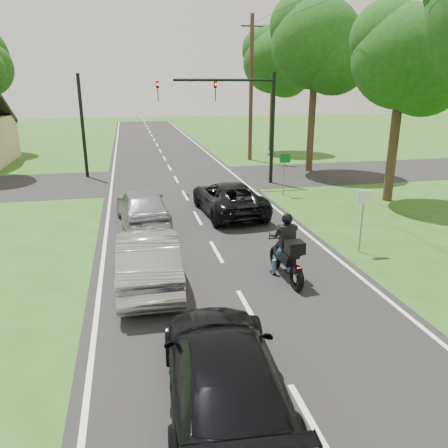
{
  "coord_description": "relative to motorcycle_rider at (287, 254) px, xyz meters",
  "views": [
    {
      "loc": [
        -2.69,
        -9.42,
        5.37
      ],
      "look_at": [
        0.04,
        3.0,
        1.3
      ],
      "focal_mm": 35.0,
      "sensor_mm": 36.0,
      "label": 1
    }
  ],
  "objects": [
    {
      "name": "dark_suv",
      "position": [
        -0.12,
        6.95,
        -0.07
      ],
      "size": [
        2.68,
        5.2,
        1.4
      ],
      "primitive_type": "imported",
      "rotation": [
        0.0,
        0.0,
        3.21
      ],
      "color": "black",
      "rests_on": "road"
    },
    {
      "name": "utility_pole_far",
      "position": [
        4.66,
        20.54,
        4.3
      ],
      "size": [
        1.6,
        0.28,
        10.0
      ],
      "color": "#4B2E22",
      "rests_on": "ground"
    },
    {
      "name": "road",
      "position": [
        -1.54,
        8.54,
        -0.77
      ],
      "size": [
        8.0,
        100.0,
        0.01
      ],
      "primitive_type": "cube",
      "color": "black",
      "rests_on": "ground"
    },
    {
      "name": "silver_suv",
      "position": [
        -3.82,
        6.04,
        0.0
      ],
      "size": [
        2.21,
        4.66,
        1.54
      ],
      "primitive_type": "imported",
      "rotation": [
        0.0,
        0.0,
        3.23
      ],
      "color": "#9CA0A4",
      "rests_on": "road"
    },
    {
      "name": "ground",
      "position": [
        -1.54,
        -1.46,
        -0.78
      ],
      "size": [
        140.0,
        140.0,
        0.0
      ],
      "primitive_type": "plane",
      "color": "#2A4F16",
      "rests_on": "ground"
    },
    {
      "name": "silver_sedan",
      "position": [
        -3.87,
        0.54,
        -0.01
      ],
      "size": [
        1.72,
        4.67,
        1.53
      ],
      "primitive_type": "imported",
      "rotation": [
        0.0,
        0.0,
        3.12
      ],
      "color": "#A2A2A6",
      "rests_on": "road"
    },
    {
      "name": "signal_pole_far",
      "position": [
        -6.74,
        16.54,
        2.22
      ],
      "size": [
        0.2,
        0.2,
        6.0
      ],
      "primitive_type": "cylinder",
      "color": "black",
      "rests_on": "ground"
    },
    {
      "name": "sign_white",
      "position": [
        3.16,
        1.52,
        0.82
      ],
      "size": [
        0.55,
        0.07,
        2.12
      ],
      "color": "slate",
      "rests_on": "ground"
    },
    {
      "name": "traffic_signal",
      "position": [
        1.79,
        12.53,
        3.36
      ],
      "size": [
        6.38,
        0.44,
        6.0
      ],
      "color": "black",
      "rests_on": "ground"
    },
    {
      "name": "sign_green",
      "position": [
        3.36,
        9.52,
        0.82
      ],
      "size": [
        0.55,
        0.07,
        2.12
      ],
      "color": "slate",
      "rests_on": "ground"
    },
    {
      "name": "cross_road",
      "position": [
        -1.54,
        14.54,
        -0.78
      ],
      "size": [
        60.0,
        7.0,
        0.01
      ],
      "primitive_type": "cube",
      "color": "black",
      "rests_on": "ground"
    },
    {
      "name": "dark_car_behind",
      "position": [
        -2.89,
        -4.71,
        -0.06
      ],
      "size": [
        2.33,
        5.0,
        1.41
      ],
      "primitive_type": "imported",
      "rotation": [
        0.0,
        0.0,
        3.07
      ],
      "color": "black",
      "rests_on": "road"
    },
    {
      "name": "motorcycle_rider",
      "position": [
        0.0,
        0.0,
        0.0
      ],
      "size": [
        0.65,
        2.31,
        1.99
      ],
      "rotation": [
        0.0,
        0.0,
        0.05
      ],
      "color": "black",
      "rests_on": "ground"
    },
    {
      "name": "tree_row_d",
      "position": [
        7.56,
        15.3,
        6.65
      ],
      "size": [
        5.76,
        5.58,
        10.45
      ],
      "color": "#332316",
      "rests_on": "ground"
    },
    {
      "name": "tree_row_e",
      "position": [
        7.93,
        24.32,
        6.05
      ],
      "size": [
        5.28,
        5.12,
        9.61
      ],
      "color": "#332316",
      "rests_on": "ground"
    },
    {
      "name": "tree_row_c",
      "position": [
        8.21,
        7.34,
        5.45
      ],
      "size": [
        4.8,
        4.65,
        8.76
      ],
      "color": "#332316",
      "rests_on": "ground"
    }
  ]
}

